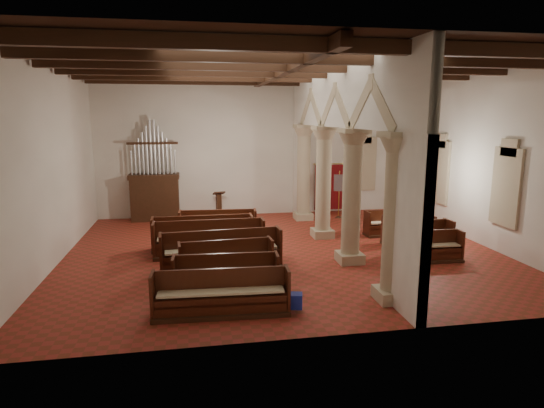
{
  "coord_description": "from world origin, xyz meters",
  "views": [
    {
      "loc": [
        -2.86,
        -14.27,
        4.42
      ],
      "look_at": [
        -0.27,
        0.5,
        1.51
      ],
      "focal_mm": 30.0,
      "sensor_mm": 36.0,
      "label": 1
    }
  ],
  "objects_px": {
    "processional_banner": "(339,201)",
    "nave_pew_0": "(221,300)",
    "pipe_organ": "(155,189)",
    "aisle_pew_0": "(432,251)",
    "lectern": "(219,206)"
  },
  "relations": [
    {
      "from": "lectern",
      "to": "nave_pew_0",
      "type": "xyz_separation_m",
      "value": [
        -0.54,
        -10.08,
        -0.16
      ]
    },
    {
      "from": "nave_pew_0",
      "to": "aisle_pew_0",
      "type": "relative_size",
      "value": 1.66
    },
    {
      "from": "lectern",
      "to": "aisle_pew_0",
      "type": "bearing_deg",
      "value": -61.79
    },
    {
      "from": "pipe_organ",
      "to": "lectern",
      "type": "distance_m",
      "value": 2.85
    },
    {
      "from": "pipe_organ",
      "to": "lectern",
      "type": "relative_size",
      "value": 3.66
    },
    {
      "from": "lectern",
      "to": "nave_pew_0",
      "type": "height_order",
      "value": "lectern"
    },
    {
      "from": "processional_banner",
      "to": "nave_pew_0",
      "type": "distance_m",
      "value": 10.8
    },
    {
      "from": "lectern",
      "to": "aisle_pew_0",
      "type": "xyz_separation_m",
      "value": [
        6.12,
        -7.32,
        -0.18
      ]
    },
    {
      "from": "lectern",
      "to": "aisle_pew_0",
      "type": "relative_size",
      "value": 0.64
    },
    {
      "from": "pipe_organ",
      "to": "aisle_pew_0",
      "type": "distance_m",
      "value": 11.53
    },
    {
      "from": "processional_banner",
      "to": "nave_pew_0",
      "type": "bearing_deg",
      "value": -104.66
    },
    {
      "from": "lectern",
      "to": "processional_banner",
      "type": "xyz_separation_m",
      "value": [
        5.21,
        -0.95,
        0.26
      ]
    },
    {
      "from": "lectern",
      "to": "pipe_organ",
      "type": "bearing_deg",
      "value": 168.07
    },
    {
      "from": "processional_banner",
      "to": "nave_pew_0",
      "type": "relative_size",
      "value": 0.67
    },
    {
      "from": "nave_pew_0",
      "to": "processional_banner",
      "type": "bearing_deg",
      "value": 60.62
    }
  ]
}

